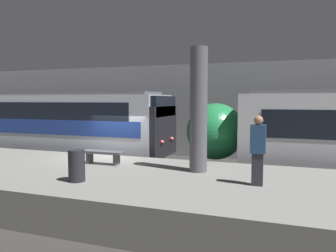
{
  "coord_description": "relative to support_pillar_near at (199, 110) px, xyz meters",
  "views": [
    {
      "loc": [
        6.56,
        -11.34,
        3.17
      ],
      "look_at": [
        2.19,
        0.89,
        2.12
      ],
      "focal_mm": 35.0,
      "sensor_mm": 36.0,
      "label": 1
    }
  ],
  "objects": [
    {
      "name": "trash_bin",
      "position": [
        -2.76,
        -2.3,
        -1.46
      ],
      "size": [
        0.44,
        0.44,
        0.85
      ],
      "color": "#232328",
      "rests_on": "platform"
    },
    {
      "name": "platform_bench",
      "position": [
        -3.33,
        -0.0,
        -1.54
      ],
      "size": [
        1.5,
        0.4,
        0.45
      ],
      "color": "#4C4C51",
      "rests_on": "platform"
    },
    {
      "name": "station_rear_barrier",
      "position": [
        -4.1,
        7.99,
        -0.3
      ],
      "size": [
        50.0,
        0.15,
        5.12
      ],
      "color": "#939399",
      "rests_on": "ground"
    },
    {
      "name": "train_boxy",
      "position": [
        -11.52,
        3.95,
        -1.05
      ],
      "size": [
        18.19,
        2.86,
        3.53
      ],
      "color": "black",
      "rests_on": "ground"
    },
    {
      "name": "support_pillar_near",
      "position": [
        0.0,
        0.0,
        0.0
      ],
      "size": [
        0.53,
        0.53,
        3.76
      ],
      "color": "#56565B",
      "rests_on": "platform"
    },
    {
      "name": "platform",
      "position": [
        -4.1,
        -0.96,
        -2.37
      ],
      "size": [
        40.0,
        5.37,
        0.98
      ],
      "color": "slate",
      "rests_on": "ground"
    },
    {
      "name": "person_waiting",
      "position": [
        1.84,
        -1.1,
        -0.93
      ],
      "size": [
        0.38,
        0.24,
        1.79
      ],
      "color": "#2D2D38",
      "rests_on": "platform"
    },
    {
      "name": "ground_plane",
      "position": [
        -4.1,
        1.73,
        -2.86
      ],
      "size": [
        120.0,
        120.0,
        0.0
      ],
      "primitive_type": "plane",
      "color": "#33302D"
    }
  ]
}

